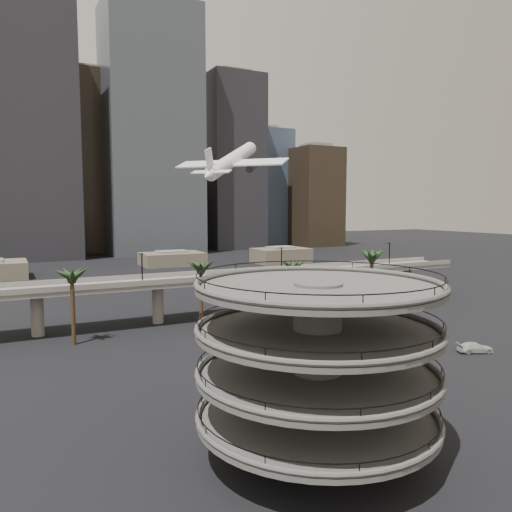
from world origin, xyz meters
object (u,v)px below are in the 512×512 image
airborne_jet (232,161)px  car_b (332,358)px  parking_ramp (317,353)px  car_c (475,348)px  overpass (209,283)px  car_a (280,358)px

airborne_jet → car_b: airborne_jet is taller
parking_ramp → car_c: bearing=21.5°
car_c → overpass: bearing=55.2°
airborne_jet → car_a: (-14.03, -47.76, -33.29)m
airborne_jet → car_c: size_ratio=4.47×
overpass → car_a: bearing=-93.9°
car_c → car_b: bearing=97.6°
parking_ramp → overpass: bearing=77.6°
airborne_jet → car_b: size_ratio=5.03×
overpass → car_b: size_ratio=26.36×
overpass → car_a: size_ratio=28.97×
car_a → car_b: (7.01, -3.36, 0.05)m
parking_ramp → car_c: parking_ramp is taller
overpass → airborne_jet: size_ratio=5.24×
parking_ramp → car_c: size_ratio=4.00×
parking_ramp → car_a: 29.12m
parking_ramp → car_b: bearing=51.3°
parking_ramp → airborne_jet: size_ratio=0.89×
parking_ramp → overpass: (13.00, 59.00, -2.50)m
car_a → car_c: car_c is taller
car_b → car_a: bearing=49.9°
airborne_jet → car_a: 59.89m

